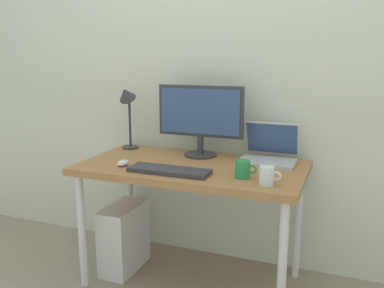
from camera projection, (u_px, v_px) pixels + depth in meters
name	position (u px, v px, depth m)	size (l,w,h in m)	color
ground_plane	(192.00, 280.00, 2.53)	(6.00, 6.00, 0.00)	gray
back_wall	(215.00, 61.00, 2.62)	(4.40, 0.04, 2.60)	silver
desk	(192.00, 176.00, 2.39)	(1.27, 0.68, 0.73)	olive
monitor	(200.00, 116.00, 2.52)	(0.54, 0.20, 0.43)	#333338
laptop	(269.00, 152.00, 2.43)	(0.32, 0.28, 0.22)	#B2B2B7
desk_lamp	(127.00, 103.00, 2.69)	(0.11, 0.16, 0.43)	#333338
keyboard	(169.00, 171.00, 2.21)	(0.44, 0.14, 0.02)	#333338
mouse	(123.00, 163.00, 2.34)	(0.06, 0.09, 0.03)	silver
coffee_mug	(243.00, 169.00, 2.11)	(0.11, 0.08, 0.09)	#268C4C
glass_cup	(267.00, 176.00, 1.99)	(0.11, 0.07, 0.09)	silver
computer_tower	(124.00, 237.00, 2.63)	(0.18, 0.36, 0.42)	silver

